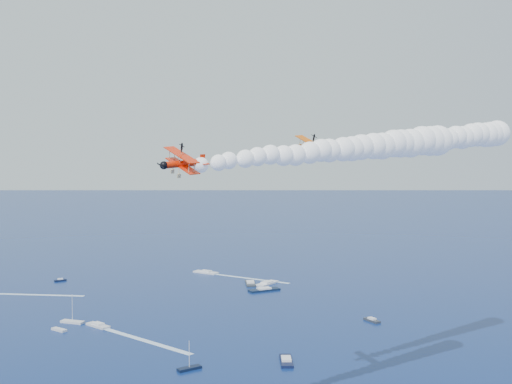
{
  "coord_description": "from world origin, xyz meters",
  "views": [
    {
      "loc": [
        7.56,
        -75.62,
        53.46
      ],
      "look_at": [
        6.4,
        25.76,
        47.72
      ],
      "focal_mm": 42.17,
      "sensor_mm": 36.0,
      "label": 1
    }
  ],
  "objects": [
    {
      "name": "spectator_boats",
      "position": [
        -6.41,
        114.89,
        0.35
      ],
      "size": [
        219.18,
        183.74,
        0.7
      ],
      "color": "silver",
      "rests_on": "ground"
    },
    {
      "name": "smoke_trail_trail",
      "position": [
        20.61,
        31.47,
        54.94
      ],
      "size": [
        63.2,
        59.8,
        10.8
      ],
      "primitive_type": null,
      "rotation": [
        0.0,
        0.0,
        3.75
      ],
      "color": "white"
    },
    {
      "name": "boat_wakes",
      "position": [
        -50.78,
        125.92,
        0.03
      ],
      "size": [
        133.36,
        147.25,
        0.04
      ],
      "color": "white",
      "rests_on": "ground"
    },
    {
      "name": "biplane_trail",
      "position": [
        -4.26,
        14.17,
        52.63
      ],
      "size": [
        11.5,
        12.24,
        7.85
      ],
      "primitive_type": null,
      "rotation": [
        -0.3,
        0.07,
        3.75
      ],
      "color": "red"
    },
    {
      "name": "biplane_lead",
      "position": [
        17.06,
        37.35,
        54.81
      ],
      "size": [
        12.1,
        12.82,
        8.69
      ],
      "primitive_type": null,
      "rotation": [
        -0.38,
        0.07,
        3.75
      ],
      "color": "#DB5604"
    },
    {
      "name": "smoke_trail_lead",
      "position": [
        41.87,
        54.75,
        57.12
      ],
      "size": [
        63.21,
        59.94,
        10.8
      ],
      "primitive_type": null,
      "rotation": [
        0.0,
        0.0,
        3.75
      ],
      "color": "white"
    }
  ]
}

